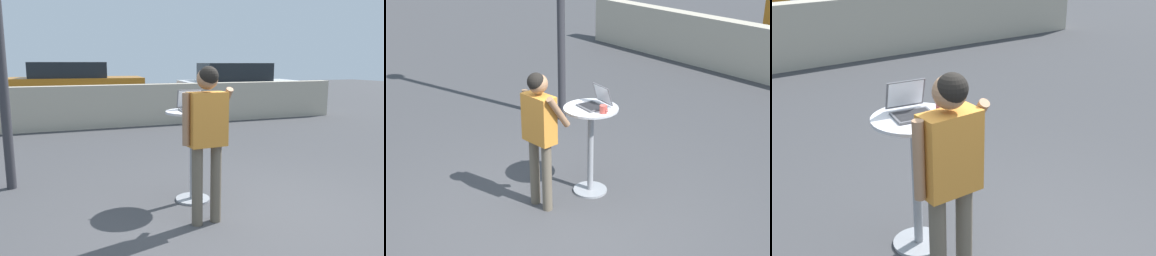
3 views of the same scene
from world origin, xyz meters
The scene contains 5 objects.
ground_plane centered at (0.00, 0.00, 0.00)m, with size 50.00×50.00×0.00m, color #3D3D3F.
cafe_table centered at (-0.31, 0.83, 0.69)m, with size 0.62×0.62×1.07m.
laptop centered at (-0.30, 0.89, 1.12)m, with size 0.32×0.34×0.23m.
coffee_mug centered at (-0.09, 0.82, 1.11)m, with size 0.12×0.08×0.09m.
standing_person centered at (-0.41, 0.18, 0.99)m, with size 0.52×0.37×1.58m.
Camera 2 is at (3.89, -2.92, 3.15)m, focal length 50.00 mm.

